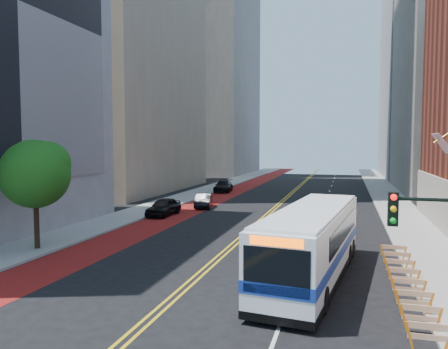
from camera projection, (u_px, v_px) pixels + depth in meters
name	position (u px, v px, depth m)	size (l,w,h in m)	color
ground	(169.00, 302.00, 18.15)	(160.00, 160.00, 0.00)	black
sidewalk_left	(174.00, 201.00, 50.20)	(4.00, 140.00, 0.15)	gray
sidewalk_right	(397.00, 209.00, 43.71)	(4.00, 140.00, 0.15)	gray
bus_lane_paint	(207.00, 202.00, 49.15)	(3.60, 140.00, 0.01)	maroon
center_line_inner	(276.00, 205.00, 47.01)	(0.14, 140.00, 0.01)	gold
center_line_outer	(280.00, 205.00, 46.91)	(0.14, 140.00, 0.01)	gold
lane_dashes	(327.00, 198.00, 53.34)	(0.14, 98.20, 0.01)	silver
midrise_right_far	(440.00, 36.00, 84.64)	(20.00, 28.00, 55.00)	gray
midrise_left_far	(205.00, 28.00, 97.27)	(20.00, 26.00, 65.00)	slate
construction_barriers	(406.00, 281.00, 18.80)	(1.42, 10.91, 1.00)	orange
street_tree	(36.00, 171.00, 26.65)	(4.20, 4.20, 6.70)	black
traffic_signal	(435.00, 248.00, 11.97)	(2.21, 0.34, 5.07)	black
transit_bus	(313.00, 242.00, 21.19)	(4.33, 13.00, 3.51)	white
car_a	(164.00, 207.00, 40.13)	(1.90, 4.72, 1.61)	black
car_b	(204.00, 201.00, 45.16)	(1.53, 4.38, 1.44)	black
car_c	(223.00, 186.00, 60.04)	(2.18, 5.37, 1.56)	black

